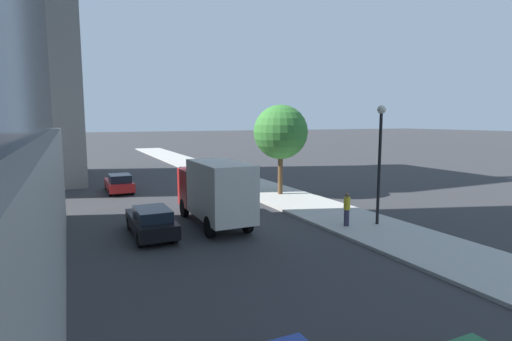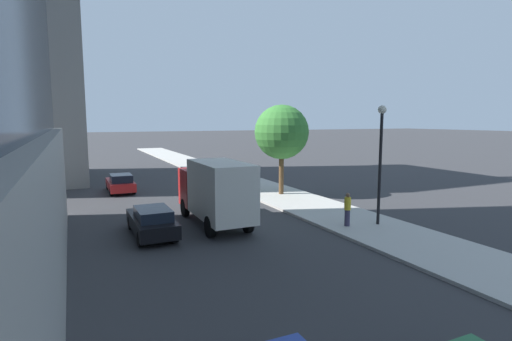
{
  "view_description": "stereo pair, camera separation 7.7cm",
  "coord_description": "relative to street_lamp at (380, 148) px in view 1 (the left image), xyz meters",
  "views": [
    {
      "loc": [
        -5.12,
        0.53,
        5.64
      ],
      "look_at": [
        1.33,
        14.15,
        3.72
      ],
      "focal_mm": 27.95,
      "sensor_mm": 36.0,
      "label": 1
    },
    {
      "loc": [
        -5.05,
        0.49,
        5.64
      ],
      "look_at": [
        1.33,
        14.15,
        3.72
      ],
      "focal_mm": 27.95,
      "sensor_mm": 36.0,
      "label": 2
    }
  ],
  "objects": [
    {
      "name": "box_truck",
      "position": [
        -7.7,
        3.92,
        -2.26
      ],
      "size": [
        2.28,
        6.75,
        3.5
      ],
      "color": "#B21E1E",
      "rests_on": "ground"
    },
    {
      "name": "sidewalk",
      "position": [
        -0.6,
        3.55,
        -4.12
      ],
      "size": [
        4.64,
        120.0,
        0.15
      ],
      "primitive_type": "cube",
      "color": "#B2AFA8",
      "rests_on": "ground"
    },
    {
      "name": "car_red",
      "position": [
        -11.19,
        16.52,
        -3.49
      ],
      "size": [
        1.83,
        4.6,
        1.48
      ],
      "color": "red",
      "rests_on": "ground"
    },
    {
      "name": "street_tree",
      "position": [
        -0.48,
        9.85,
        0.55
      ],
      "size": [
        4.0,
        4.0,
        6.61
      ],
      "color": "brown",
      "rests_on": "sidewalk"
    },
    {
      "name": "pedestrian_yellow_shirt",
      "position": [
        -1.71,
        0.4,
        -3.15
      ],
      "size": [
        0.34,
        0.34,
        1.74
      ],
      "color": "#38334C",
      "rests_on": "sidewalk"
    },
    {
      "name": "car_black",
      "position": [
        -11.19,
        3.33,
        -3.45
      ],
      "size": [
        1.81,
        4.62,
        1.46
      ],
      "color": "black",
      "rests_on": "ground"
    },
    {
      "name": "street_lamp",
      "position": [
        0.0,
        0.0,
        0.0
      ],
      "size": [
        0.44,
        0.44,
        6.24
      ],
      "color": "black",
      "rests_on": "sidewalk"
    }
  ]
}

